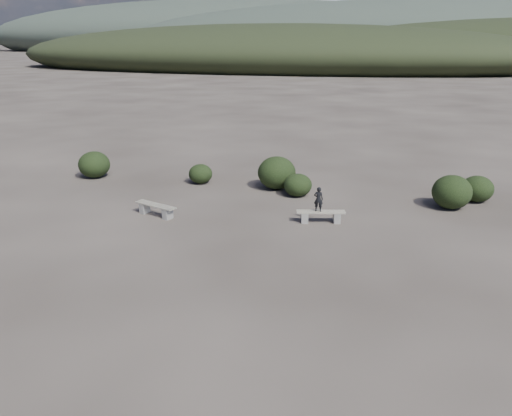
% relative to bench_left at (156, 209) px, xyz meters
% --- Properties ---
extents(ground, '(1200.00, 1200.00, 0.00)m').
position_rel_bench_left_xyz_m(ground, '(4.34, -4.80, -0.25)').
color(ground, '#322B27').
rests_on(ground, ground).
extents(bench_left, '(1.67, 0.81, 0.41)m').
position_rel_bench_left_xyz_m(bench_left, '(0.00, 0.00, 0.00)').
color(bench_left, slate).
rests_on(bench_left, ground).
extents(bench_right, '(1.63, 0.76, 0.40)m').
position_rel_bench_left_xyz_m(bench_right, '(5.54, 0.99, -0.01)').
color(bench_right, slate).
rests_on(bench_right, ground).
extents(seated_person, '(0.32, 0.22, 0.83)m').
position_rel_bench_left_xyz_m(seated_person, '(5.45, 0.96, 0.57)').
color(seated_person, black).
rests_on(seated_person, bench_right).
extents(shrub_a, '(0.99, 0.99, 0.81)m').
position_rel_bench_left_xyz_m(shrub_a, '(-0.14, 4.26, 0.16)').
color(shrub_a, black).
rests_on(shrub_a, ground).
extents(shrub_b, '(1.54, 1.54, 1.32)m').
position_rel_bench_left_xyz_m(shrub_b, '(3.12, 4.43, 0.41)').
color(shrub_b, black).
rests_on(shrub_b, ground).
extents(shrub_c, '(1.09, 1.09, 0.87)m').
position_rel_bench_left_xyz_m(shrub_c, '(4.17, 3.68, 0.19)').
color(shrub_c, black).
rests_on(shrub_c, ground).
extents(shrub_d, '(1.39, 1.39, 1.21)m').
position_rel_bench_left_xyz_m(shrub_d, '(9.75, 3.84, 0.36)').
color(shrub_d, black).
rests_on(shrub_d, ground).
extents(shrub_e, '(1.17, 1.17, 0.98)m').
position_rel_bench_left_xyz_m(shrub_e, '(10.72, 4.97, 0.24)').
color(shrub_e, black).
rests_on(shrub_e, ground).
extents(shrub_f, '(1.36, 1.36, 1.15)m').
position_rel_bench_left_xyz_m(shrub_f, '(-4.96, 3.77, 0.33)').
color(shrub_f, black).
rests_on(shrub_f, ground).
extents(mountain_ridges, '(500.00, 400.00, 56.00)m').
position_rel_bench_left_xyz_m(mountain_ridges, '(-3.14, 334.26, 10.59)').
color(mountain_ridges, black).
rests_on(mountain_ridges, ground).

